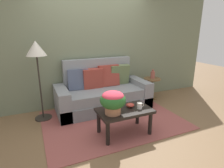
% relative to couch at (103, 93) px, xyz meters
% --- Properties ---
extents(ground_plane, '(14.00, 14.00, 0.00)m').
position_rel_couch_xyz_m(ground_plane, '(-0.04, -0.76, -0.34)').
color(ground_plane, brown).
extents(wall_back, '(6.40, 0.12, 2.76)m').
position_rel_couch_xyz_m(wall_back, '(-0.04, 0.46, 1.04)').
color(wall_back, slate).
rests_on(wall_back, ground).
extents(area_rug, '(2.58, 1.86, 0.01)m').
position_rel_couch_xyz_m(area_rug, '(-0.04, -0.65, -0.34)').
color(area_rug, '#994C47').
rests_on(area_rug, ground).
extents(couch, '(2.01, 0.86, 1.08)m').
position_rel_couch_xyz_m(couch, '(0.00, 0.00, 0.00)').
color(couch, slate).
rests_on(couch, ground).
extents(coffee_table, '(0.89, 0.52, 0.44)m').
position_rel_couch_xyz_m(coffee_table, '(-0.06, -1.17, 0.03)').
color(coffee_table, black).
rests_on(coffee_table, ground).
extents(side_table, '(0.41, 0.41, 0.53)m').
position_rel_couch_xyz_m(side_table, '(1.34, 0.04, 0.03)').
color(side_table, brown).
rests_on(side_table, ground).
extents(floor_lamp, '(0.36, 0.36, 1.51)m').
position_rel_couch_xyz_m(floor_lamp, '(-1.27, -0.03, 0.91)').
color(floor_lamp, '#2D2823').
rests_on(floor_lamp, ground).
extents(potted_plant, '(0.40, 0.40, 0.36)m').
position_rel_couch_xyz_m(potted_plant, '(-0.30, -1.23, 0.32)').
color(potted_plant, '#A36B4C').
rests_on(potted_plant, coffee_table).
extents(coffee_mug, '(0.13, 0.08, 0.10)m').
position_rel_couch_xyz_m(coffee_mug, '(0.18, -1.23, 0.15)').
color(coffee_mug, white).
rests_on(coffee_mug, coffee_table).
extents(snack_bowl, '(0.14, 0.14, 0.07)m').
position_rel_couch_xyz_m(snack_bowl, '(0.07, -1.12, 0.14)').
color(snack_bowl, '#B2382D').
rests_on(snack_bowl, coffee_table).
extents(table_vase, '(0.11, 0.11, 0.22)m').
position_rel_couch_xyz_m(table_vase, '(1.35, 0.04, 0.28)').
color(table_vase, '#934C42').
rests_on(table_vase, side_table).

